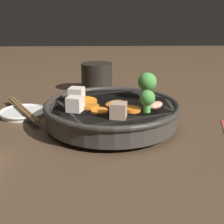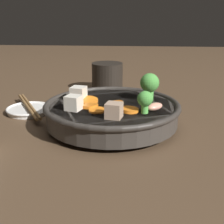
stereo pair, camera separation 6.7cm
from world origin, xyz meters
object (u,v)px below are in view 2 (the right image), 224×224
(side_saucer, at_px, (29,110))
(chopsticks_pair, at_px, (29,106))
(dark_mug, at_px, (107,77))
(stirfry_bowl, at_px, (112,111))

(side_saucer, height_order, chopsticks_pair, chopsticks_pair)
(chopsticks_pair, bearing_deg, dark_mug, -37.73)
(stirfry_bowl, distance_m, chopsticks_pair, 0.23)
(dark_mug, bearing_deg, stirfry_bowl, -172.85)
(stirfry_bowl, bearing_deg, dark_mug, 7.15)
(dark_mug, xyz_separation_m, chopsticks_pair, (-0.23, 0.17, -0.03))
(stirfry_bowl, height_order, chopsticks_pair, stirfry_bowl)
(stirfry_bowl, relative_size, side_saucer, 2.60)
(stirfry_bowl, height_order, side_saucer, stirfry_bowl)
(side_saucer, bearing_deg, chopsticks_pair, 0.00)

